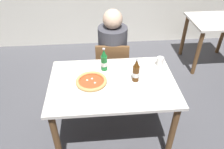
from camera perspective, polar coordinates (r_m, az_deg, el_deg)
ground_plane at (r=2.62m, az=0.09°, el=-14.83°), size 8.00×8.00×0.00m
dining_table_main at (r=2.15m, az=0.11°, el=-4.30°), size 1.20×0.80×0.75m
chair_behind_table at (r=2.73m, az=0.11°, el=1.75°), size 0.44×0.44×0.85m
diner_seated at (r=2.71m, az=0.16°, el=4.12°), size 0.34×0.34×1.21m
dining_table_background at (r=3.76m, az=25.25°, el=10.50°), size 0.80×0.70×0.75m
pizza_margherita_near at (r=2.06m, az=-5.39°, el=-1.89°), size 0.32×0.32×0.04m
beer_bottle_left at (r=2.05m, az=6.25°, el=0.79°), size 0.07×0.07×0.25m
beer_bottle_center at (r=2.18m, az=-2.08°, el=3.54°), size 0.07×0.07×0.25m
napkin_with_cutlery at (r=1.97m, az=7.41°, el=-4.85°), size 0.22×0.22×0.01m
paper_cup at (r=2.33m, az=12.37°, el=3.33°), size 0.07×0.07×0.09m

